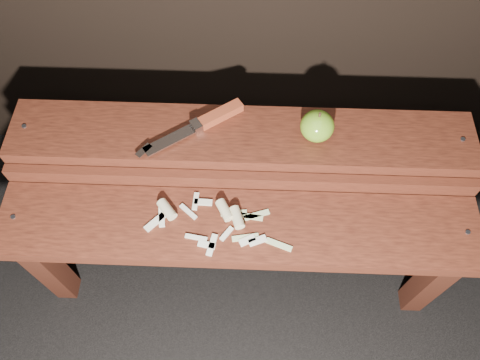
{
  "coord_description": "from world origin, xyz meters",
  "views": [
    {
      "loc": [
        0.02,
        -0.53,
        1.47
      ],
      "look_at": [
        0.0,
        0.06,
        0.45
      ],
      "focal_mm": 35.0,
      "sensor_mm": 36.0,
      "label": 1
    }
  ],
  "objects_px": {
    "bench_front_tier": "(238,240)",
    "apple": "(317,126)",
    "knife": "(208,121)",
    "bench_rear_tier": "(241,153)"
  },
  "relations": [
    {
      "from": "bench_front_tier",
      "to": "apple",
      "type": "xyz_separation_m",
      "value": [
        0.19,
        0.23,
        0.18
      ]
    },
    {
      "from": "bench_front_tier",
      "to": "knife",
      "type": "height_order",
      "value": "knife"
    },
    {
      "from": "bench_front_tier",
      "to": "bench_rear_tier",
      "type": "xyz_separation_m",
      "value": [
        0.0,
        0.23,
        0.06
      ]
    },
    {
      "from": "bench_rear_tier",
      "to": "apple",
      "type": "height_order",
      "value": "apple"
    },
    {
      "from": "bench_front_tier",
      "to": "bench_rear_tier",
      "type": "bearing_deg",
      "value": 90.0
    },
    {
      "from": "apple",
      "to": "knife",
      "type": "height_order",
      "value": "apple"
    },
    {
      "from": "bench_front_tier",
      "to": "knife",
      "type": "xyz_separation_m",
      "value": [
        -0.09,
        0.26,
        0.16
      ]
    },
    {
      "from": "knife",
      "to": "apple",
      "type": "bearing_deg",
      "value": -5.38
    },
    {
      "from": "apple",
      "to": "bench_front_tier",
      "type": "bearing_deg",
      "value": -128.99
    },
    {
      "from": "bench_front_tier",
      "to": "apple",
      "type": "bearing_deg",
      "value": 51.01
    }
  ]
}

